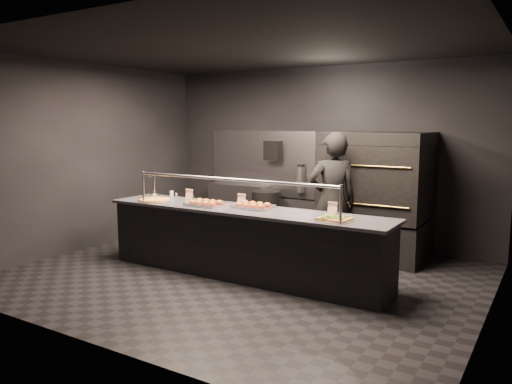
# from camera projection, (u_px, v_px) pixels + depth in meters

# --- Properties ---
(room) EXTENTS (6.04, 6.00, 3.00)m
(room) POSITION_uv_depth(u_px,v_px,m) (243.00, 165.00, 6.59)
(room) COLOR black
(room) RESTS_ON ground
(service_counter) EXTENTS (4.10, 0.78, 1.37)m
(service_counter) POSITION_uv_depth(u_px,v_px,m) (243.00, 242.00, 6.68)
(service_counter) COLOR black
(service_counter) RESTS_ON ground
(pizza_oven) EXTENTS (1.50, 1.23, 1.91)m
(pizza_oven) POSITION_uv_depth(u_px,v_px,m) (377.00, 194.00, 7.59)
(pizza_oven) COLOR black
(pizza_oven) RESTS_ON ground
(prep_shelf) EXTENTS (1.20, 0.35, 0.90)m
(prep_shelf) POSITION_uv_depth(u_px,v_px,m) (239.00, 208.00, 9.47)
(prep_shelf) COLOR #99999E
(prep_shelf) RESTS_ON ground
(towel_dispenser) EXTENTS (0.30, 0.20, 0.35)m
(towel_dispenser) POSITION_uv_depth(u_px,v_px,m) (273.00, 151.00, 9.01)
(towel_dispenser) COLOR black
(towel_dispenser) RESTS_ON room
(fire_extinguisher) EXTENTS (0.14, 0.14, 0.51)m
(fire_extinguisher) POSITION_uv_depth(u_px,v_px,m) (300.00, 179.00, 8.80)
(fire_extinguisher) COLOR #B2B2B7
(fire_extinguisher) RESTS_ON room
(beer_tap) EXTENTS (0.13, 0.18, 0.49)m
(beer_tap) POSITION_uv_depth(u_px,v_px,m) (154.00, 189.00, 7.55)
(beer_tap) COLOR silver
(beer_tap) RESTS_ON service_counter
(round_pizza) EXTENTS (0.51, 0.51, 0.03)m
(round_pizza) POSITION_uv_depth(u_px,v_px,m) (155.00, 200.00, 7.26)
(round_pizza) COLOR silver
(round_pizza) RESTS_ON service_counter
(slider_tray_a) EXTENTS (0.51, 0.38, 0.08)m
(slider_tray_a) POSITION_uv_depth(u_px,v_px,m) (206.00, 203.00, 6.86)
(slider_tray_a) COLOR silver
(slider_tray_a) RESTS_ON service_counter
(slider_tray_b) EXTENTS (0.53, 0.40, 0.08)m
(slider_tray_b) POSITION_uv_depth(u_px,v_px,m) (253.00, 206.00, 6.65)
(slider_tray_b) COLOR silver
(slider_tray_b) RESTS_ON service_counter
(square_pizza) EXTENTS (0.44, 0.44, 0.05)m
(square_pizza) POSITION_uv_depth(u_px,v_px,m) (335.00, 219.00, 5.80)
(square_pizza) COLOR silver
(square_pizza) RESTS_ON service_counter
(condiment_jar) EXTENTS (0.15, 0.06, 0.10)m
(condiment_jar) POSITION_uv_depth(u_px,v_px,m) (173.00, 195.00, 7.59)
(condiment_jar) COLOR silver
(condiment_jar) RESTS_ON service_counter
(tent_cards) EXTENTS (2.42, 0.04, 0.15)m
(tent_cards) POSITION_uv_depth(u_px,v_px,m) (250.00, 200.00, 6.87)
(tent_cards) COLOR white
(tent_cards) RESTS_ON service_counter
(trash_bin) EXTENTS (0.50, 0.50, 0.84)m
(trash_bin) POSITION_uv_depth(u_px,v_px,m) (266.00, 214.00, 8.95)
(trash_bin) COLOR black
(trash_bin) RESTS_ON ground
(worker) EXTENTS (0.83, 0.80, 1.92)m
(worker) POSITION_uv_depth(u_px,v_px,m) (332.00, 200.00, 7.04)
(worker) COLOR black
(worker) RESTS_ON ground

